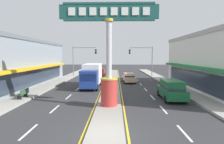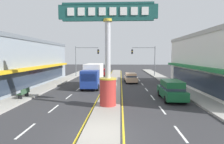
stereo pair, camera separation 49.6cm
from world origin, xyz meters
name	(u,v)px [view 1 (the left image)]	position (x,y,z in m)	size (l,w,h in m)	color
ground_plane	(105,135)	(0.00, 0.00, 0.00)	(160.00, 160.00, 0.00)	#303033
median_strip	(112,84)	(0.00, 18.00, 0.07)	(2.07, 52.00, 0.14)	gray
sidewalk_left	(49,85)	(-8.81, 16.00, 0.09)	(2.35, 60.00, 0.18)	#9E9B93
sidewalk_right	(175,86)	(8.81, 16.00, 0.09)	(2.35, 60.00, 0.18)	#9E9B93
lane_markings	(112,85)	(0.00, 16.65, 0.00)	(8.81, 52.00, 0.01)	silver
district_sign	(109,58)	(0.00, 5.51, 4.08)	(7.94, 1.43, 8.34)	#B7332D
storefront_left	(4,63)	(-14.41, 14.82, 3.27)	(9.80, 24.44, 6.53)	gray
traffic_light_left_side	(82,56)	(-6.27, 27.53, 4.25)	(4.86, 0.46, 6.20)	slate
traffic_light_right_side	(144,56)	(6.27, 28.18, 4.25)	(4.86, 0.46, 6.20)	slate
sedan_near_right_lane	(129,78)	(2.69, 19.73, 0.79)	(2.03, 4.39, 1.53)	tan
sedan_far_right_lane	(100,72)	(-2.68, 29.77, 0.79)	(1.90, 4.33, 1.53)	maroon
box_truck_near_left_lane	(92,75)	(-2.68, 15.27, 1.69)	(2.29, 6.91, 3.12)	navy
suv_mid_left_lane	(171,89)	(5.99, 8.24, 0.98)	(2.01, 4.62, 1.90)	#14562D
street_bench	(23,93)	(-8.37, 7.79, 0.65)	(0.48, 1.60, 0.88)	#2D4C33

